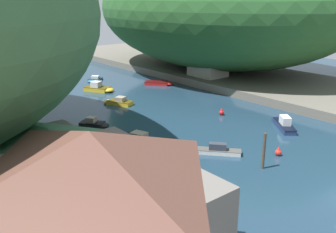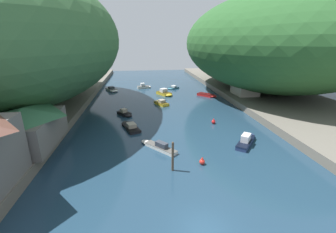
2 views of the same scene
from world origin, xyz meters
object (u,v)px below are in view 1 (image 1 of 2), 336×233
Objects in this scene: right_bank_cottage at (208,62)px; person_by_boathouse at (39,148)px; boat_far_upstream at (160,83)px; boat_small_dinghy at (47,83)px; channel_buoy_near at (278,152)px; channel_buoy_far at (222,112)px; boat_cabin_cruiser at (283,123)px; boat_mid_channel at (95,80)px; boathouse_shed at (51,159)px; boat_moored_right at (95,124)px; waterfront_building at (94,207)px; boat_white_cruiser at (100,88)px; boat_near_quay at (134,138)px; boat_red_skiff at (117,102)px; boat_yellow_tender at (210,150)px.

person_by_boathouse is at bearing -156.57° from right_bank_cottage.
boat_small_dinghy reaches higher than boat_far_upstream.
channel_buoy_near is 0.97× the size of channel_buoy_far.
channel_buoy_far is at bearing 144.63° from boat_cabin_cruiser.
boathouse_shed is at bearing 106.33° from boat_mid_channel.
boat_moored_right reaches higher than boat_far_upstream.
right_bank_cottage is at bearing 45.24° from boat_small_dinghy.
waterfront_building is 46.39m from boat_white_cruiser.
boat_mid_channel is 32.21m from boat_near_quay.
boat_cabin_cruiser is at bearing -91.58° from boat_red_skiff.
boat_near_quay is at bearing -166.10° from boat_cabin_cruiser.
boat_red_skiff is (-20.70, -1.89, -3.47)m from right_bank_cottage.
boat_red_skiff is (-5.25, -16.43, 0.09)m from boat_mid_channel.
boat_moored_right is (11.15, 13.97, -3.41)m from boathouse_shed.
boat_mid_channel is at bearing 57.34° from boathouse_shed.
channel_buoy_far is (6.04, -22.17, -0.11)m from boat_white_cruiser.
right_bank_cottage reaches higher than boat_moored_right.
boat_yellow_tender is at bearing -134.56° from right_bank_cottage.
boat_red_skiff is 0.89× the size of boat_white_cruiser.
boat_small_dinghy is at bearing -44.70° from person_by_boathouse.
boat_white_cruiser is (5.16, -9.78, 0.05)m from boat_small_dinghy.
boat_red_skiff is (20.72, 31.38, -5.09)m from waterfront_building.
boat_small_dinghy reaches higher than channel_buoy_near.
boat_mid_channel is 38.25m from boat_cabin_cruiser.
boat_red_skiff is 0.90× the size of boat_yellow_tender.
boat_red_skiff is 0.79× the size of boat_near_quay.
waterfront_building is 1.73× the size of right_bank_cottage.
channel_buoy_near is 0.58× the size of person_by_boathouse.
waterfront_building is at bearing -141.22° from right_bank_cottage.
waterfront_building is at bearing -148.02° from channel_buoy_far.
boat_moored_right is 24.18m from boat_far_upstream.
boat_red_skiff is (18.67, 20.88, -3.42)m from boathouse_shed.
boat_near_quay is at bearing 39.50° from boat_white_cruiser.
channel_buoy_near is (0.45, -35.05, -0.12)m from boat_white_cruiser.
boat_white_cruiser is (-10.85, 2.66, 0.22)m from boat_far_upstream.
boat_red_skiff is at bearing 120.93° from channel_buoy_far.
boat_far_upstream is at bearing 76.14° from channel_buoy_far.
boat_red_skiff is 0.85× the size of boat_cabin_cruiser.
right_bank_cottage is 31.38m from boat_near_quay.
boat_near_quay is at bearing 63.12° from boat_moored_right.
right_bank_cottage is 29.29m from boat_small_dinghy.
channel_buoy_far is (-12.66, -15.31, -3.45)m from right_bank_cottage.
boat_cabin_cruiser reaches higher than channel_buoy_far.
boat_red_skiff is at bearing 154.79° from boat_cabin_cruiser.
boat_white_cruiser reaches higher than boat_far_upstream.
boat_cabin_cruiser is 42.22m from boat_small_dinghy.
boathouse_shed is 28.22m from boat_red_skiff.
boat_cabin_cruiser is 1.05× the size of boat_white_cruiser.
person_by_boathouse is at bearing -8.33° from boat_far_upstream.
boat_small_dinghy is at bearing -92.22° from boat_white_cruiser.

